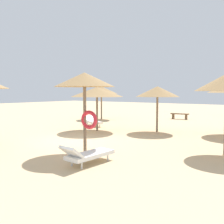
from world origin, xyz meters
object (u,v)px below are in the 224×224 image
at_px(parasol_6, 157,92).
at_px(lounger_4, 93,121).
at_px(bench_0, 180,115).
at_px(parasol_4, 97,92).
at_px(parasol_2, 85,81).
at_px(lounger_2, 87,154).
at_px(parasol_7, 101,90).

height_order(parasol_6, lounger_4, parasol_6).
height_order(parasol_6, bench_0, parasol_6).
bearing_deg(parasol_6, parasol_4, -150.26).
height_order(parasol_2, parasol_6, parasol_2).
xyz_separation_m(parasol_2, lounger_2, (1.12, -1.11, -2.38)).
bearing_deg(lounger_4, parasol_6, 2.35).
height_order(lounger_4, bench_0, lounger_4).
height_order(lounger_2, bench_0, lounger_2).
distance_m(parasol_6, lounger_4, 5.15).
distance_m(parasol_6, parasol_7, 7.74).
height_order(parasol_4, parasol_7, parasol_7).
distance_m(parasol_2, parasol_6, 6.22).
relative_size(parasol_4, parasol_6, 1.17).
relative_size(parasol_2, lounger_2, 1.57).
bearing_deg(lounger_2, parasol_2, 135.28).
bearing_deg(lounger_4, lounger_2, -50.00).
bearing_deg(parasol_4, bench_0, 81.09).
distance_m(lounger_2, lounger_4, 9.29).
bearing_deg(bench_0, parasol_7, -143.24).
distance_m(parasol_4, parasol_7, 6.48).
height_order(parasol_4, lounger_4, parasol_4).
distance_m(parasol_6, bench_0, 7.85).
bearing_deg(lounger_2, parasol_7, 127.13).
distance_m(parasol_7, lounger_2, 13.67).
bearing_deg(parasol_4, lounger_2, -52.53).
bearing_deg(parasol_7, parasol_4, -53.25).
height_order(parasol_2, lounger_4, parasol_2).
distance_m(parasol_2, parasol_4, 5.49).
bearing_deg(parasol_6, parasol_7, 153.48).
bearing_deg(lounger_2, parasol_6, 99.55).
distance_m(lounger_2, bench_0, 15.01).
height_order(parasol_4, lounger_2, parasol_4).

